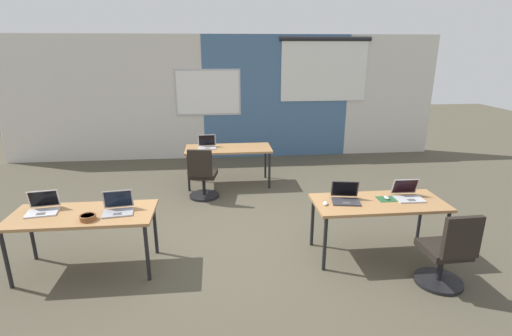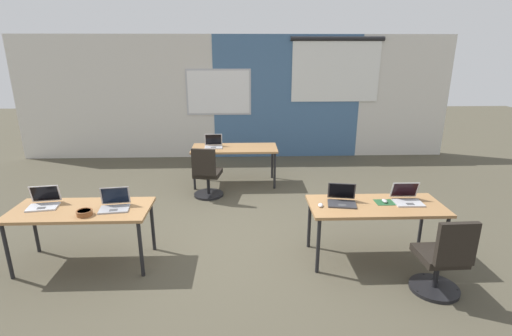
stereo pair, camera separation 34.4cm
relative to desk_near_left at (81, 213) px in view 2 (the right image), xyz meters
The scene contains 16 objects.
ground_plane 1.96m from the desk_near_left, 18.92° to the left, with size 24.00×24.00×0.00m.
back_wall_assembly 5.18m from the desk_near_left, 69.45° to the left, with size 10.00×0.27×2.80m.
desk_near_left is the anchor object (origin of this frame).
desk_near_right 3.50m from the desk_near_left, ahead, with size 1.60×0.70×0.72m.
desk_far_center 3.30m from the desk_near_left, 57.99° to the left, with size 1.60×0.70×0.72m.
laptop_far_left 3.15m from the desk_near_left, 64.48° to the left, with size 0.34×0.28×0.24m.
chair_far_left 2.49m from the desk_near_left, 58.79° to the left, with size 0.52×0.57×0.92m.
laptop_near_right_end 3.90m from the desk_near_left, ahead, with size 0.34×0.31×0.23m.
mousepad_near_right_end 3.62m from the desk_near_left, ahead, with size 0.22×0.19×0.00m.
mouse_near_right_end 3.62m from the desk_near_left, ahead, with size 0.06×0.10×0.03m.
chair_near_right_end 4.05m from the desk_near_left, 10.77° to the right, with size 0.52×0.55×0.92m.
laptop_near_left_inner 0.42m from the desk_near_left, ahead, with size 0.36×0.31×0.24m.
laptop_near_right_inner 3.10m from the desk_near_left, ahead, with size 0.38×0.35×0.23m.
mouse_near_right_inner 2.82m from the desk_near_left, ahead, with size 0.08×0.11×0.03m.
laptop_near_left_end 0.48m from the desk_near_left, 168.48° to the left, with size 0.37×0.34×0.23m.
snack_bowl 0.24m from the desk_near_left, 56.64° to the right, with size 0.18×0.18×0.06m.
Camera 2 is at (0.16, -4.78, 2.52)m, focal length 26.81 mm.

